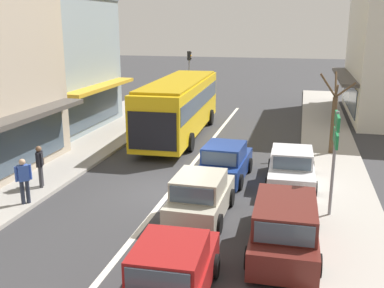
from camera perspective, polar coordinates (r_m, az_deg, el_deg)
The scene contains 17 objects.
ground_plane at distance 17.39m, azimuth -2.71°, elevation -6.00°, with size 140.00×140.00×0.00m, color #353538.
lane_centre_line at distance 21.04m, azimuth 0.37°, elevation -2.18°, with size 0.20×28.00×0.01m, color silver.
sidewalk_left at distance 25.17m, azimuth -13.76°, elevation 0.44°, with size 5.20×44.00×0.14m, color #A39E96.
kerb_right at distance 22.47m, azimuth 17.18°, elevation -1.60°, with size 2.80×44.00×0.12m, color #A39E96.
shopfront_mid_block at distance 28.22m, azimuth -18.24°, elevation 9.60°, with size 7.32×8.14×7.84m.
city_bus at distance 25.29m, azimuth -1.61°, elevation 5.14°, with size 3.04×10.94×3.23m.
hatchback_queue_gap_filler at distance 14.90m, azimuth 1.09°, elevation -6.75°, with size 1.86×3.72×1.54m.
hatchback_adjacent_lane_lead at distance 10.71m, azimuth -2.56°, elevation -16.10°, with size 1.92×3.76×1.54m.
hatchback_adjacent_lane_trail at distance 18.50m, azimuth 4.24°, elevation -2.38°, with size 1.95×3.77×1.54m.
parked_wagon_kerb_front at distance 13.09m, azimuth 11.69°, elevation -10.13°, with size 2.00×4.53×1.58m.
parked_sedan_kerb_second at distance 18.33m, azimuth 12.50°, elevation -3.04°, with size 1.99×4.25×1.47m.
traffic_light_downstreet at distance 34.95m, azimuth -0.36°, elevation 9.52°, with size 0.33×0.24×4.20m.
directional_road_sign at distance 14.91m, azimuth 17.78°, elevation 0.59°, with size 0.10×1.40×3.60m.
street_tree_right at distance 22.61m, azimuth 17.55°, elevation 3.21°, with size 1.69×1.85×3.99m.
pedestrian_with_handbag_near at distance 30.25m, azimuth -4.25°, elevation 5.18°, with size 0.66×0.38×1.63m.
pedestrian_browsing_midblock at distance 18.10m, azimuth -18.75°, elevation -2.39°, with size 0.44×0.64×1.63m.
pedestrian_far_walker at distance 16.61m, azimuth -20.58°, elevation -4.11°, with size 0.42×0.44×1.63m.
Camera 1 is at (4.67, -15.54, 6.26)m, focal length 42.00 mm.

